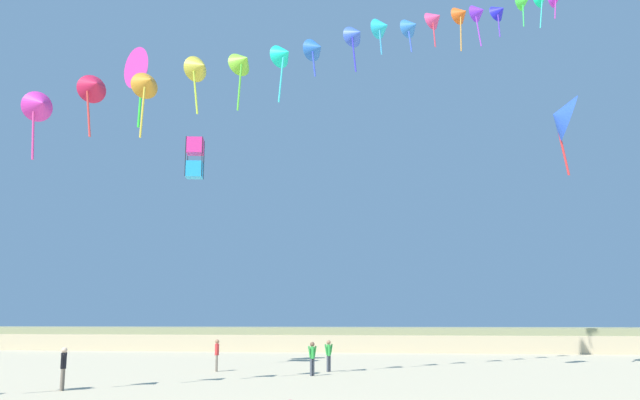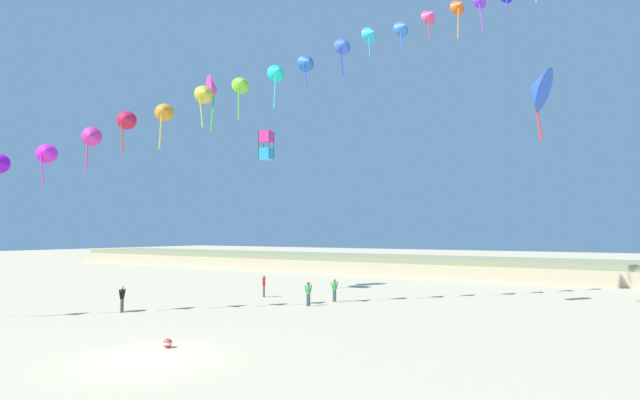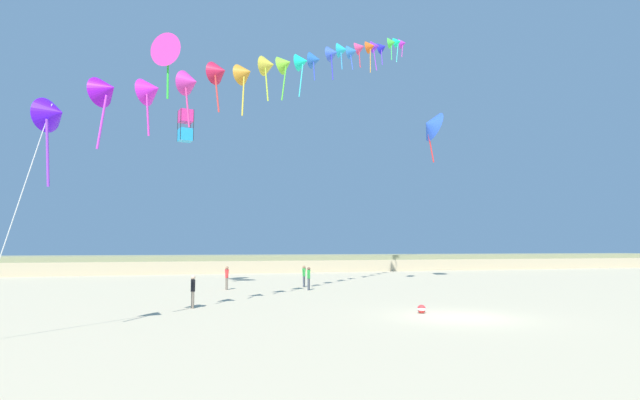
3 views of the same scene
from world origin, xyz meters
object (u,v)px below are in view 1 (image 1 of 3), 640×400
at_px(person_far_left, 63,365).
at_px(large_kite_high_solo, 195,158).
at_px(person_near_right, 329,353).
at_px(person_near_left, 217,353).
at_px(large_kite_low_lead, 142,70).
at_px(person_mid_center, 312,356).
at_px(large_kite_mid_trail, 561,117).

xyz_separation_m(person_far_left, large_kite_high_solo, (-0.15, 13.36, 10.81)).
bearing_deg(person_near_right, person_near_left, -173.39).
height_order(person_far_left, large_kite_high_solo, large_kite_high_solo).
distance_m(person_far_left, large_kite_low_lead, 16.81).
height_order(person_near_right, person_mid_center, person_near_right).
bearing_deg(person_far_left, person_mid_center, 45.15).
height_order(person_near_left, large_kite_mid_trail, large_kite_mid_trail).
bearing_deg(large_kite_high_solo, person_near_right, -20.30).
relative_size(person_near_left, large_kite_mid_trail, 0.33).
distance_m(person_far_left, large_kite_mid_trail, 27.59).
height_order(person_far_left, large_kite_mid_trail, large_kite_mid_trail).
distance_m(person_near_left, large_kite_high_solo, 11.74).
bearing_deg(large_kite_mid_trail, person_near_right, -163.87).
bearing_deg(person_mid_center, large_kite_mid_trail, 25.83).
relative_size(person_mid_center, large_kite_low_lead, 0.35).
xyz_separation_m(person_near_left, large_kite_mid_trail, (17.71, 4.18, 12.45)).
bearing_deg(large_kite_low_lead, person_near_right, 10.70).
xyz_separation_m(person_near_right, large_kite_mid_trail, (12.26, 3.55, 12.47)).
bearing_deg(large_kite_mid_trail, large_kite_low_lead, -166.21).
bearing_deg(large_kite_high_solo, large_kite_low_lead, -105.06).
xyz_separation_m(person_near_left, person_mid_center, (5.07, -1.94, -0.02)).
relative_size(person_near_left, person_mid_center, 1.02).
relative_size(person_near_left, person_near_right, 1.02).
relative_size(person_mid_center, person_far_left, 0.99).
bearing_deg(person_near_right, large_kite_low_lead, -169.30).
distance_m(large_kite_low_lead, large_kite_high_solo, 6.18).
distance_m(person_near_left, person_near_right, 5.49).
relative_size(person_far_left, large_kite_mid_trail, 0.32).
bearing_deg(large_kite_mid_trail, person_mid_center, -154.17).
relative_size(person_far_left, large_kite_low_lead, 0.35).
distance_m(person_near_right, large_kite_high_solo, 13.93).
xyz_separation_m(person_far_left, large_kite_low_lead, (-1.45, 8.51, 14.42)).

